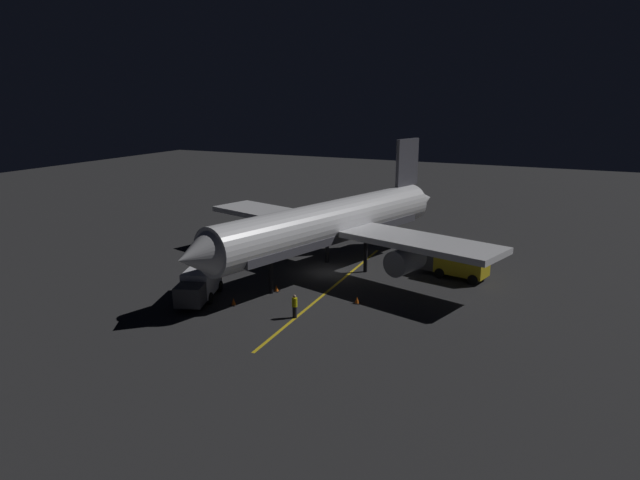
{
  "coord_description": "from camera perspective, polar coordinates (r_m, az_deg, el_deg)",
  "views": [
    {
      "loc": [
        -19.96,
        44.05,
        15.44
      ],
      "look_at": [
        0.0,
        2.0,
        3.5
      ],
      "focal_mm": 31.51,
      "sensor_mm": 36.0,
      "label": 1
    }
  ],
  "objects": [
    {
      "name": "baggage_truck",
      "position": [
        44.74,
        -12.14,
        -4.47
      ],
      "size": [
        3.94,
        6.18,
        2.38
      ],
      "color": "silver",
      "rests_on": "ground_plane"
    },
    {
      "name": "catering_truck",
      "position": [
        50.49,
        13.55,
        -2.35
      ],
      "size": [
        6.46,
        3.4,
        2.42
      ],
      "color": "gold",
      "rests_on": "ground_plane"
    },
    {
      "name": "traffic_cone_near_left",
      "position": [
        46.5,
        -12.66,
        -5.04
      ],
      "size": [
        0.5,
        0.5,
        0.55
      ],
      "color": "#EA590F",
      "rests_on": "ground_plane"
    },
    {
      "name": "traffic_cone_under_wing",
      "position": [
        46.04,
        -4.45,
        -4.92
      ],
      "size": [
        0.5,
        0.5,
        0.55
      ],
      "color": "#EA590F",
      "rests_on": "ground_plane"
    },
    {
      "name": "airliner",
      "position": [
        50.02,
        1.41,
        1.65
      ],
      "size": [
        30.51,
        32.8,
        11.28
      ],
      "color": "white",
      "rests_on": "ground_plane"
    },
    {
      "name": "ground_plane",
      "position": [
        50.8,
        0.97,
        -3.43
      ],
      "size": [
        180.0,
        180.0,
        0.2
      ],
      "primitive_type": "cube",
      "color": "#29292A"
    },
    {
      "name": "traffic_cone_far",
      "position": [
        43.47,
        -8.77,
        -6.25
      ],
      "size": [
        0.5,
        0.5,
        0.55
      ],
      "color": "#EA590F",
      "rests_on": "ground_plane"
    },
    {
      "name": "apron_guide_stripe",
      "position": [
        46.55,
        1.1,
        -4.98
      ],
      "size": [
        1.35,
        25.96,
        0.01
      ],
      "primitive_type": "cube",
      "rotation": [
        0.0,
        0.0,
        0.04
      ],
      "color": "gold",
      "rests_on": "ground_plane"
    },
    {
      "name": "traffic_cone_near_right",
      "position": [
        43.4,
        3.78,
        -6.13
      ],
      "size": [
        0.5,
        0.5,
        0.55
      ],
      "color": "#EA590F",
      "rests_on": "ground_plane"
    },
    {
      "name": "ground_crew_worker",
      "position": [
        40.45,
        -2.59,
        -6.72
      ],
      "size": [
        0.4,
        0.4,
        1.74
      ],
      "color": "black",
      "rests_on": "ground_plane"
    }
  ]
}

